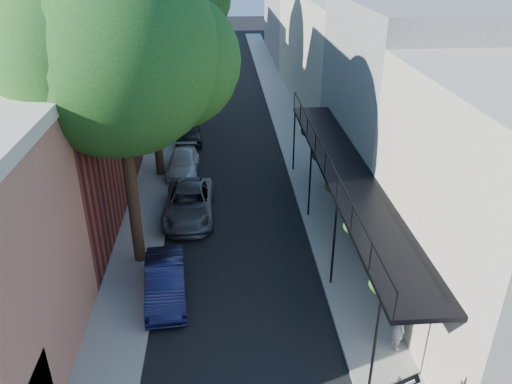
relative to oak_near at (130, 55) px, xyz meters
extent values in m
cube|color=black|center=(3.37, 19.74, -7.87)|extent=(6.00, 64.00, 0.01)
cube|color=gray|center=(-0.63, 19.74, -7.82)|extent=(2.00, 64.00, 0.12)
cube|color=gray|center=(7.37, 19.74, -7.82)|extent=(2.00, 64.00, 0.12)
cube|color=gray|center=(-1.65, 3.74, 0.12)|extent=(0.06, 7.00, 4.00)
cube|color=gray|center=(-5.63, 15.74, -3.38)|extent=(8.00, 12.00, 9.00)
cube|color=beige|center=(-5.63, 29.74, -2.88)|extent=(8.00, 16.00, 10.00)
cube|color=#B3735C|center=(-5.63, 43.74, -3.88)|extent=(8.00, 12.00, 8.00)
cube|color=gray|center=(12.37, 4.74, -3.38)|extent=(8.00, 10.00, 9.00)
cube|color=beige|center=(12.37, 19.74, -3.88)|extent=(8.00, 20.00, 8.00)
cube|color=gray|center=(12.37, 37.74, -2.88)|extent=(8.00, 16.00, 10.00)
cube|color=black|center=(7.57, -0.26, -4.38)|extent=(2.00, 16.00, 0.15)
cube|color=black|center=(6.62, -0.26, -3.50)|extent=(0.05, 16.00, 0.05)
cylinder|color=black|center=(6.67, -7.26, -6.07)|extent=(0.08, 0.08, 3.40)
cylinder|color=black|center=(6.67, 7.74, -6.07)|extent=(0.08, 0.08, 3.40)
sphere|color=#1F4814|center=(6.97, -6.26, -4.83)|extent=(0.60, 0.60, 0.60)
sphere|color=#1F4814|center=(6.97, -0.26, -4.83)|extent=(0.60, 0.60, 0.60)
sphere|color=#1F4814|center=(6.97, 5.74, -4.83)|extent=(0.60, 0.60, 0.60)
cylinder|color=#372416|center=(-0.43, -0.26, -4.38)|extent=(0.44, 0.44, 7.00)
sphere|color=#1F4814|center=(-0.43, -0.26, 0.14)|extent=(6.80, 6.80, 6.80)
sphere|color=#1F4814|center=(1.27, 0.76, -0.36)|extent=(4.76, 4.76, 4.76)
cylinder|color=#372416|center=(-0.43, 7.74, -4.73)|extent=(0.44, 0.44, 6.30)
sphere|color=#1F4814|center=(-0.43, 7.74, -0.68)|extent=(6.00, 6.00, 6.00)
sphere|color=#1F4814|center=(1.07, 8.64, -1.18)|extent=(4.20, 4.20, 4.20)
cylinder|color=#372416|center=(-0.43, 16.74, -4.20)|extent=(0.44, 0.44, 7.35)
imported|color=#111436|center=(0.77, -2.49, -7.25)|extent=(1.69, 3.94, 1.26)
imported|color=#515258|center=(1.33, 3.16, -7.22)|extent=(2.25, 4.78, 1.32)
imported|color=silver|center=(0.77, 7.93, -7.32)|extent=(1.63, 3.88, 1.12)
imported|color=black|center=(0.77, 12.72, -7.20)|extent=(1.97, 4.11, 1.35)
imported|color=gray|center=(7.97, -5.58, -6.95)|extent=(0.45, 0.63, 1.62)
camera|label=1|loc=(2.92, -16.71, 3.34)|focal=35.00mm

